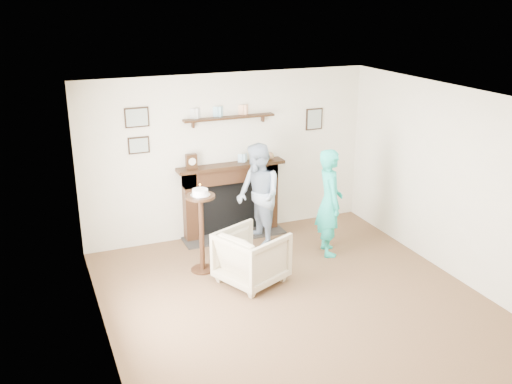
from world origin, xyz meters
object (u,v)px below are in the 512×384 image
man (258,243)px  armchair (252,281)px  woman (327,252)px  pedestal_table (201,218)px

man → armchair: bearing=-30.4°
man → woman: bearing=46.2°
armchair → pedestal_table: pedestal_table is taller
pedestal_table → man: bearing=27.0°
woman → pedestal_table: size_ratio=1.25×
man → pedestal_table: bearing=-66.7°
woman → armchair: bearing=121.2°
armchair → man: size_ratio=0.50×
woman → pedestal_table: (-1.86, 0.15, 0.77)m
armchair → woman: woman is taller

